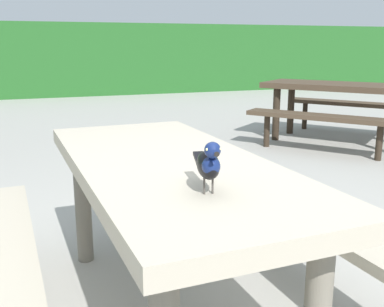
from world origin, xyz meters
The scene contains 4 objects.
hedge_wall centered at (0.00, 10.49, 0.85)m, with size 28.00×2.14×1.70m, color #235B23.
picnic_table_foreground centered at (-0.15, 0.22, 0.56)m, with size 1.74×1.83×0.74m.
bird_grackle centered at (-0.17, -0.28, 0.84)m, with size 0.09×0.29×0.18m.
picnic_table_mid_left centered at (2.97, 3.12, 0.56)m, with size 2.37×2.38×0.74m.
Camera 1 is at (-0.71, -1.59, 1.22)m, focal length 42.89 mm.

